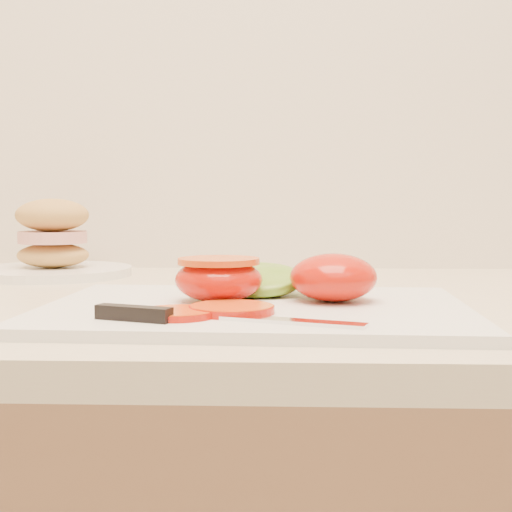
{
  "coord_description": "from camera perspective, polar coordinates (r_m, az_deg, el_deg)",
  "views": [
    {
      "loc": [
        -0.42,
        0.88,
        1.04
      ],
      "look_at": [
        -0.44,
        1.56,
        0.99
      ],
      "focal_mm": 50.0,
      "sensor_mm": 36.0,
      "label": 1
    }
  ],
  "objects": [
    {
      "name": "sandwich_plate",
      "position": [
        1.05,
        -15.93,
        0.56
      ],
      "size": [
        0.22,
        0.22,
        0.11
      ],
      "rotation": [
        0.0,
        0.0,
        -0.1
      ],
      "color": "white",
      "rests_on": "counter"
    },
    {
      "name": "tomato_slice_0",
      "position": [
        0.62,
        -1.96,
        -4.26
      ],
      "size": [
        0.07,
        0.07,
        0.01
      ],
      "primitive_type": "cylinder",
      "color": "#DC551C",
      "rests_on": "cutting_board"
    },
    {
      "name": "lettuce_leaf_0",
      "position": [
        0.75,
        -0.8,
        -1.95
      ],
      "size": [
        0.17,
        0.15,
        0.03
      ],
      "primitive_type": "ellipsoid",
      "rotation": [
        0.0,
        0.0,
        -0.53
      ],
      "color": "olive",
      "rests_on": "cutting_board"
    },
    {
      "name": "cutting_board",
      "position": [
        0.67,
        -0.03,
        -4.32
      ],
      "size": [
        0.41,
        0.3,
        0.01
      ],
      "primitive_type": "cube",
      "rotation": [
        0.0,
        0.0,
        -0.04
      ],
      "color": "silver",
      "rests_on": "counter"
    },
    {
      "name": "tomato_half_dome",
      "position": [
        0.69,
        6.21,
        -1.71
      ],
      "size": [
        0.08,
        0.08,
        0.05
      ],
      "primitive_type": "ellipsoid",
      "color": "#C61700",
      "rests_on": "cutting_board"
    },
    {
      "name": "knife",
      "position": [
        0.58,
        -5.18,
        -4.82
      ],
      "size": [
        0.22,
        0.06,
        0.01
      ],
      "rotation": [
        0.0,
        0.0,
        -0.35
      ],
      "color": "silver",
      "rests_on": "cutting_board"
    },
    {
      "name": "tomato_slice_1",
      "position": [
        0.61,
        -6.36,
        -4.58
      ],
      "size": [
        0.06,
        0.06,
        0.01
      ],
      "primitive_type": "cylinder",
      "color": "#DC551C",
      "rests_on": "cutting_board"
    },
    {
      "name": "tomato_half_cut",
      "position": [
        0.69,
        -3.0,
        -1.75
      ],
      "size": [
        0.08,
        0.08,
        0.04
      ],
      "color": "#C61700",
      "rests_on": "cutting_board"
    }
  ]
}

